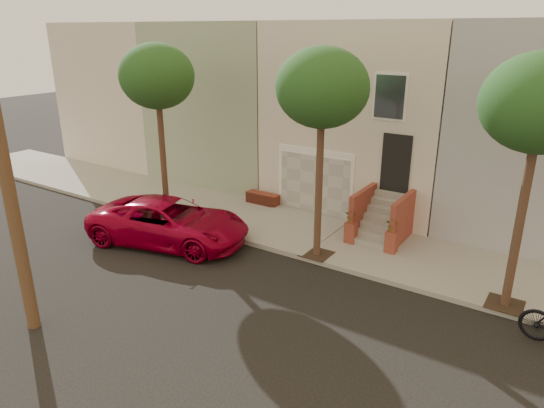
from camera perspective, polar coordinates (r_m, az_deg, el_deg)
The scene contains 7 objects.
ground at distance 13.34m, azimuth -6.86°, elevation -11.40°, with size 90.00×90.00×0.00m, color black.
sidewalk at distance 17.26m, azimuth 4.56°, elevation -3.51°, with size 40.00×3.70×0.15m, color gray.
house_row at distance 21.44m, azimuth 12.53°, elevation 10.62°, with size 33.10×11.70×7.00m.
tree_left at distance 18.14m, azimuth -13.23°, elevation 14.13°, with size 2.70×2.57×6.30m.
tree_mid at distance 14.21m, azimuth 5.85°, elevation 13.12°, with size 2.70×2.57×6.30m.
tree_right at distance 12.67m, azimuth 28.81°, elevation 10.05°, with size 2.70×2.57×6.30m.
pickup_truck at distance 16.82m, azimuth -11.87°, elevation -2.04°, with size 2.49×5.40×1.50m, color maroon.
Camera 1 is at (7.52, -8.63, 6.86)m, focal length 32.40 mm.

